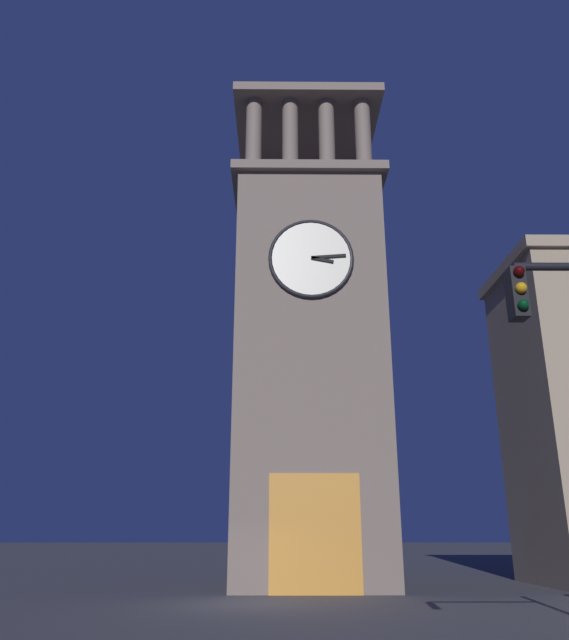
# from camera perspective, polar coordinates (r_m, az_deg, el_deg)

# --- Properties ---
(ground_plane) EXTENTS (200.00, 200.00, 0.00)m
(ground_plane) POSITION_cam_1_polar(r_m,az_deg,el_deg) (20.31, -3.45, -24.40)
(ground_plane) COLOR #424247
(clocktower) EXTENTS (6.61, 6.66, 23.12)m
(clocktower) POSITION_cam_1_polar(r_m,az_deg,el_deg) (26.83, 2.21, -3.73)
(clocktower) COLOR #75665B
(clocktower) RESTS_ON ground_plane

